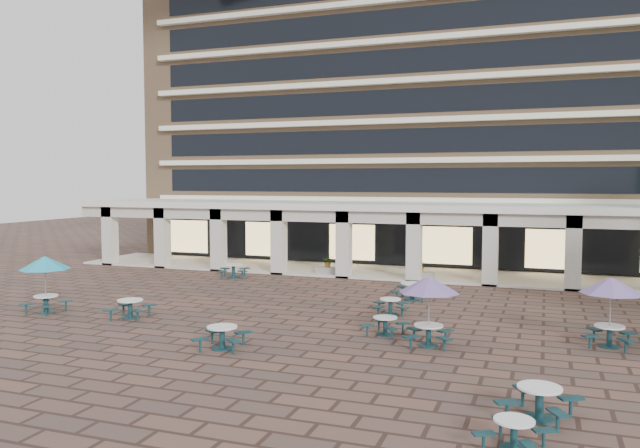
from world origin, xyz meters
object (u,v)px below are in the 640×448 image
at_px(planter_right, 421,273).
at_px(planter_left, 328,268).
at_px(picnic_table_1, 222,335).
at_px(picnic_table_2, 514,431).

bearing_deg(planter_right, planter_left, -180.00).
distance_m(picnic_table_1, planter_right, 17.40).
xyz_separation_m(picnic_table_1, planter_left, (-2.08, 17.02, -0.02)).
xyz_separation_m(picnic_table_2, planter_left, (-11.90, 21.97, 0.06)).
bearing_deg(picnic_table_1, planter_left, 86.92).
height_order(picnic_table_2, planter_left, planter_left).
distance_m(picnic_table_2, planter_left, 24.99).
distance_m(planter_left, planter_right, 5.71).
relative_size(picnic_table_2, planter_right, 1.16).
height_order(picnic_table_2, planter_right, planter_right).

